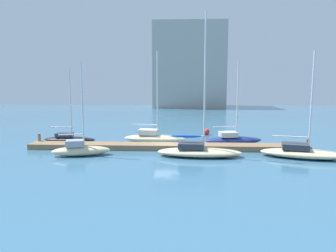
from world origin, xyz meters
TOP-DOWN VIEW (x-y plane):
  - ground_plane at (0.00, 0.00)m, footprint 120.00×120.00m
  - dock_pier at (0.00, 0.00)m, footprint 26.90×1.96m
  - dock_piling_near_end at (-13.05, 0.83)m, footprint 0.28×0.28m
  - dock_piling_far_end at (13.05, -0.83)m, footprint 0.28×0.28m
  - sailboat_0 at (-10.77, 2.91)m, footprint 5.66×1.72m
  - sailboat_1 at (-7.50, -3.11)m, footprint 5.30×2.69m
  - sailboat_2 at (-1.60, 3.31)m, footprint 6.84×2.55m
  - sailboat_3 at (2.91, -2.91)m, footprint 7.47×2.77m
  - sailboat_4 at (6.79, 2.88)m, footprint 6.19×2.80m
  - sailboat_5 at (11.87, -2.95)m, footprint 7.54×4.13m
  - mooring_buoy_orange at (6.38, 7.41)m, footprint 0.53×0.53m
  - mooring_buoy_red at (4.43, 8.64)m, footprint 0.77×0.77m
  - harbor_building_distant at (2.92, 54.55)m, footprint 18.31×12.86m

SIDE VIEW (x-z plane):
  - ground_plane at x=0.00m, z-range 0.00..0.00m
  - dock_pier at x=0.00m, z-range 0.00..0.52m
  - mooring_buoy_orange at x=6.38m, z-range 0.00..0.53m
  - mooring_buoy_red at x=4.43m, z-range 0.00..0.77m
  - sailboat_0 at x=-10.77m, z-range -3.43..4.35m
  - sailboat_5 at x=11.87m, z-range -4.03..5.04m
  - sailboat_4 at x=6.79m, z-range -3.71..4.79m
  - sailboat_3 at x=2.91m, z-range -5.57..6.70m
  - sailboat_1 at x=-7.50m, z-range -3.54..4.70m
  - sailboat_2 at x=-1.60m, z-range -4.27..5.44m
  - dock_piling_near_end at x=-13.05m, z-range 0.00..1.29m
  - dock_piling_far_end at x=13.05m, z-range 0.00..1.29m
  - harbor_building_distant at x=2.92m, z-range 0.00..21.41m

